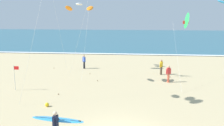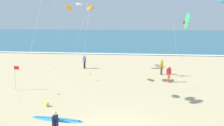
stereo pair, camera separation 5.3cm
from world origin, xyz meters
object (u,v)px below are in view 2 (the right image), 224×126
Objects in this scene: surfer_lead at (57,122)px; kite_arc_ivory_distant at (80,7)px; lifeguard_flag at (15,75)px; beach_ball at (47,104)px; kite_delta_emerald_high at (186,21)px; bystander_red_top at (169,74)px; bystander_blue_top at (84,62)px; bystander_yellow_top at (161,67)px.

surfer_lead is 11.99m from kite_arc_ivory_distant.
lifeguard_flag is at bearing -151.15° from kite_arc_ivory_distant.
lifeguard_flag is (-6.11, 7.77, 0.21)m from surfer_lead.
beach_ball is at bearing -99.70° from kite_arc_ivory_distant.
kite_delta_emerald_high is (7.38, 8.42, 4.64)m from surfer_lead.
bystander_red_top is 0.76× the size of lifeguard_flag.
lifeguard_flag is 5.17m from beach_ball.
bystander_blue_top is 10.23m from bystander_red_top.
surfer_lead is at bearing -83.28° from kite_arc_ivory_distant.
kite_arc_ivory_distant reaches higher than kite_delta_emerald_high.
beach_ball is (-9.63, -3.89, -5.55)m from kite_delta_emerald_high.
lifeguard_flag is (-4.88, -2.69, -5.52)m from kite_arc_ivory_distant.
kite_delta_emerald_high reaches higher than surfer_lead.
kite_arc_ivory_distant is 4.49× the size of bystander_red_top.
bystander_blue_top is at bearing 99.80° from kite_arc_ivory_distant.
kite_delta_emerald_high is at bearing 2.74° from lifeguard_flag.
bystander_red_top is at bearing 59.79° from surfer_lead.
lifeguard_flag is at bearing -113.93° from bystander_blue_top.
lifeguard_flag reaches higher than bystander_yellow_top.
kite_arc_ivory_distant reaches higher than bystander_yellow_top.
bystander_yellow_top is (7.54, 3.95, -5.97)m from kite_arc_ivory_distant.
lifeguard_flag is 7.50× the size of beach_ball.
kite_arc_ivory_distant is at bearing -172.50° from bystander_red_top.
kite_arc_ivory_distant is (-1.23, 10.46, 5.73)m from surfer_lead.
beach_ball is at bearing -158.01° from kite_delta_emerald_high.
beach_ball is at bearing -40.02° from lifeguard_flag.
surfer_lead is 1.63× the size of bystander_red_top.
bystander_red_top is at bearing 16.24° from lifeguard_flag.
kite_delta_emerald_high is 3.01× the size of lifeguard_flag.
beach_ball is at bearing -89.91° from bystander_blue_top.
bystander_yellow_top is at bearing 28.11° from lifeguard_flag.
kite_arc_ivory_distant is 4.49× the size of bystander_yellow_top.
bystander_blue_top is at bearing 166.71° from bystander_yellow_top.
kite_arc_ivory_distant reaches higher than bystander_blue_top.
kite_delta_emerald_high is 13.46m from bystander_blue_top.
kite_delta_emerald_high reaches higher than bystander_blue_top.
kite_arc_ivory_distant is at bearing 28.85° from lifeguard_flag.
beach_ball is (0.02, -11.90, -0.67)m from bystander_blue_top.
kite_arc_ivory_distant is 3.40× the size of lifeguard_flag.
lifeguard_flag is (-12.81, -3.73, 0.45)m from bystander_red_top.
bystander_red_top is 5.68× the size of beach_ball.
bystander_yellow_top and bystander_blue_top have the same top height.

